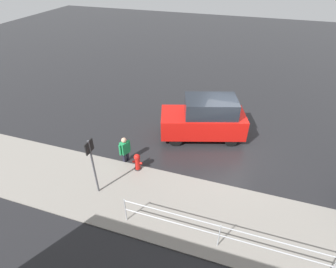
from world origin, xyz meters
TOP-DOWN VIEW (x-y plane):
  - ground_plane at (0.00, 0.00)m, footprint 60.00×60.00m
  - kerb_strip at (0.00, 4.20)m, footprint 24.00×3.20m
  - moving_hatchback at (1.21, -0.37)m, footprint 4.23×2.79m
  - fire_hydrant at (3.30, 2.81)m, footprint 0.42×0.31m
  - pedestrian at (4.01, 2.46)m, footprint 0.38×0.52m
  - metal_railing at (-1.94, 5.25)m, footprint 9.23×0.04m
  - sign_post at (4.23, 4.40)m, footprint 0.07×0.44m

SIDE VIEW (x-z plane):
  - ground_plane at x=0.00m, z-range 0.00..0.00m
  - kerb_strip at x=0.00m, z-range 0.00..0.04m
  - fire_hydrant at x=3.30m, z-range 0.00..0.80m
  - pedestrian at x=4.01m, z-range 0.07..1.29m
  - metal_railing at x=-1.94m, z-range 0.21..1.26m
  - moving_hatchback at x=1.21m, z-range 0.00..2.06m
  - sign_post at x=4.23m, z-range 0.38..2.78m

